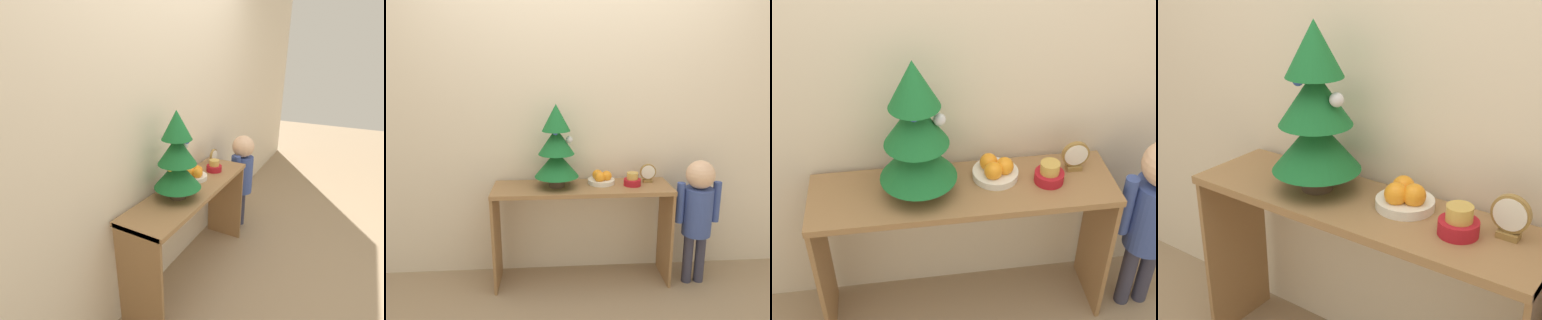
# 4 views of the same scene
# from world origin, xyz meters

# --- Properties ---
(ground_plane) EXTENTS (12.00, 12.00, 0.00)m
(ground_plane) POSITION_xyz_m (0.00, 0.00, 0.00)
(ground_plane) COLOR #997F60
(back_wall) EXTENTS (7.00, 0.05, 2.50)m
(back_wall) POSITION_xyz_m (0.00, 0.40, 1.25)
(back_wall) COLOR beige
(back_wall) RESTS_ON ground_plane
(console_table) EXTENTS (1.28, 0.36, 0.75)m
(console_table) POSITION_xyz_m (0.00, 0.18, 0.58)
(console_table) COLOR olive
(console_table) RESTS_ON ground_plane
(mini_tree) EXTENTS (0.31, 0.31, 0.59)m
(mini_tree) POSITION_xyz_m (-0.18, 0.18, 1.03)
(mini_tree) COLOR #4C3828
(mini_tree) RESTS_ON console_table
(fruit_bowl) EXTENTS (0.19, 0.19, 0.10)m
(fruit_bowl) POSITION_xyz_m (0.14, 0.23, 0.79)
(fruit_bowl) COLOR silver
(fruit_bowl) RESTS_ON console_table
(singing_bowl) EXTENTS (0.12, 0.12, 0.09)m
(singing_bowl) POSITION_xyz_m (0.36, 0.17, 0.79)
(singing_bowl) COLOR #AD1923
(singing_bowl) RESTS_ON console_table
(desk_clock) EXTENTS (0.12, 0.04, 0.14)m
(desk_clock) POSITION_xyz_m (0.49, 0.24, 0.82)
(desk_clock) COLOR olive
(desk_clock) RESTS_ON console_table
(child_figure) EXTENTS (0.32, 0.21, 0.94)m
(child_figure) POSITION_xyz_m (0.83, 0.10, 0.60)
(child_figure) COLOR #38384C
(child_figure) RESTS_ON ground_plane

